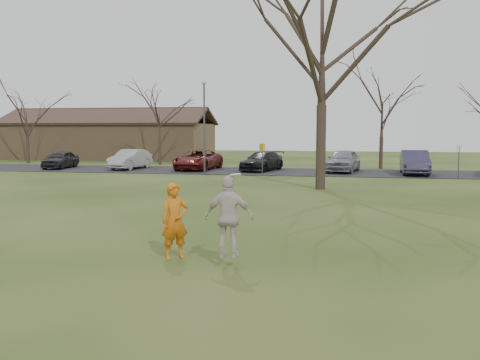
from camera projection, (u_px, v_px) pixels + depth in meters
name	position (u px, v px, depth m)	size (l,w,h in m)	color
ground	(207.00, 262.00, 11.93)	(120.00, 120.00, 0.00)	#1E380F
parking_strip	(297.00, 172.00, 36.36)	(62.00, 6.50, 0.04)	black
player_defender	(175.00, 221.00, 12.18)	(0.65, 0.43, 1.78)	#CD6510
car_0	(61.00, 159.00, 39.43)	(1.58, 3.93, 1.34)	black
car_1	(130.00, 159.00, 38.77)	(1.53, 4.39, 1.45)	#A09FA4
car_2	(198.00, 160.00, 38.18)	(2.40, 5.21, 1.45)	#5D1615
car_3	(262.00, 161.00, 37.25)	(1.90, 4.67, 1.36)	black
car_4	(343.00, 160.00, 36.18)	(1.87, 4.64, 1.58)	gray
car_5	(415.00, 162.00, 34.31)	(1.67, 4.79, 1.58)	#36344E
catching_play	(229.00, 217.00, 11.34)	(1.08, 0.49, 1.88)	beige
building	(110.00, 139.00, 52.64)	(20.60, 8.50, 5.14)	#8C6D4C
lamp_post	(204.00, 115.00, 34.65)	(0.34, 0.34, 6.27)	#47474C
sign_yellow	(262.00, 153.00, 33.66)	(0.35, 0.35, 2.08)	#47474C
sign_white	(459.00, 155.00, 31.40)	(0.35, 0.35, 2.08)	#47474C
big_tree	(322.00, 48.00, 25.52)	(9.00, 9.00, 14.00)	#352821
small_tree_row	(360.00, 117.00, 40.09)	(55.00, 5.90, 8.50)	#352821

